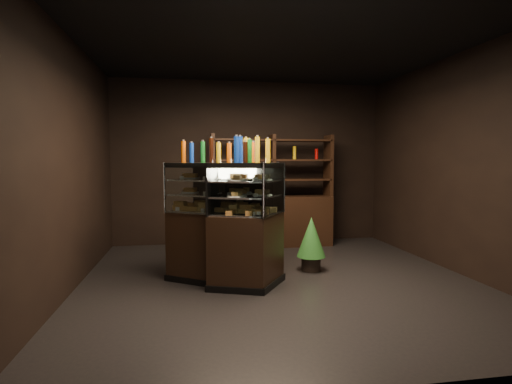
% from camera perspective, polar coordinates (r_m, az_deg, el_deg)
% --- Properties ---
extents(ground, '(5.00, 5.00, 0.00)m').
position_cam_1_polar(ground, '(5.27, 3.30, -12.52)').
color(ground, black).
rests_on(ground, ground).
extents(room_shell, '(5.02, 5.02, 3.01)m').
position_cam_1_polar(room_shell, '(5.06, 3.40, 9.02)').
color(room_shell, black).
rests_on(room_shell, ground).
extents(display_case, '(1.63, 1.55, 1.53)m').
position_cam_1_polar(display_case, '(5.23, -2.91, -6.91)').
color(display_case, black).
rests_on(display_case, ground).
extents(food_display, '(1.18, 1.27, 0.47)m').
position_cam_1_polar(food_display, '(5.14, -2.92, -0.02)').
color(food_display, '#DE984F').
rests_on(food_display, display_case).
extents(bottles_top, '(1.02, 1.13, 0.30)m').
position_cam_1_polar(bottles_top, '(5.13, -2.97, 5.79)').
color(bottles_top, '#D8590A').
rests_on(bottles_top, display_case).
extents(potted_conifer, '(0.40, 0.40, 0.86)m').
position_cam_1_polar(potted_conifer, '(5.66, 7.91, -6.25)').
color(potted_conifer, black).
rests_on(potted_conifer, ground).
extents(back_shelving, '(2.18, 0.45, 2.00)m').
position_cam_1_polar(back_shelving, '(7.17, 2.28, -2.94)').
color(back_shelving, black).
rests_on(back_shelving, ground).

